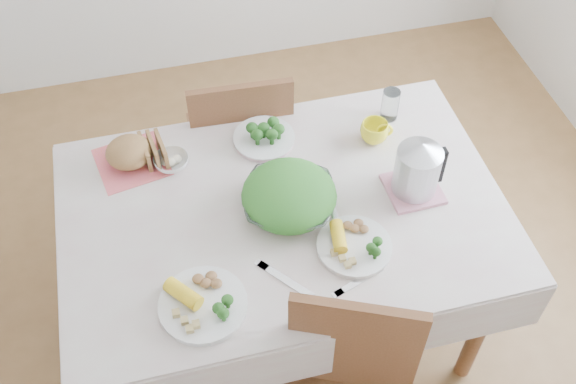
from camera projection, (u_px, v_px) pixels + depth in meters
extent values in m
plane|color=brown|center=(285.00, 321.00, 2.86)|extent=(3.60, 3.60, 0.00)
cube|color=brown|center=(284.00, 272.00, 2.57)|extent=(1.40, 0.90, 0.75)
cube|color=beige|center=(284.00, 210.00, 2.28)|extent=(1.50, 1.00, 0.01)
cube|color=brown|center=(239.00, 139.00, 2.91)|extent=(0.44, 0.44, 0.92)
imported|color=white|center=(289.00, 201.00, 2.25)|extent=(0.38, 0.38, 0.07)
cylinder|color=white|center=(203.00, 305.00, 2.02)|extent=(0.34, 0.34, 0.02)
cylinder|color=white|center=(354.00, 246.00, 2.16)|extent=(0.33, 0.33, 0.02)
cylinder|color=beige|center=(264.00, 139.00, 2.48)|extent=(0.26, 0.26, 0.02)
cube|color=#DF5B5F|center=(132.00, 162.00, 2.42)|extent=(0.28, 0.28, 0.00)
ellipsoid|color=olive|center=(129.00, 151.00, 2.37)|extent=(0.18, 0.18, 0.10)
imported|color=white|center=(171.00, 162.00, 2.39)|extent=(0.16, 0.16, 0.04)
imported|color=yellow|center=(374.00, 132.00, 2.46)|extent=(0.14, 0.14, 0.08)
cylinder|color=white|center=(390.00, 104.00, 2.52)|extent=(0.08, 0.08, 0.13)
cube|color=#CF7E94|center=(413.00, 189.00, 2.33)|extent=(0.19, 0.19, 0.01)
cylinder|color=#B2B5BA|center=(418.00, 167.00, 2.24)|extent=(0.16, 0.16, 0.21)
cube|color=silver|center=(285.00, 280.00, 2.09)|extent=(0.15, 0.18, 0.00)
cube|color=silver|center=(336.00, 220.00, 2.24)|extent=(0.03, 0.19, 0.00)
cube|color=silver|center=(359.00, 281.00, 2.09)|extent=(0.18, 0.08, 0.00)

